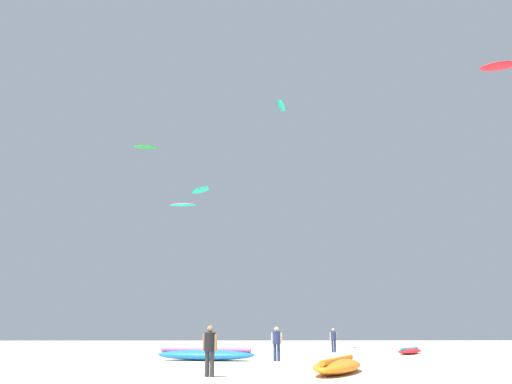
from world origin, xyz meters
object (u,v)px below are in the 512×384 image
(kite_grounded_mid, at_px, (410,351))
(kite_aloft_1, at_px, (183,205))
(person_foreground, at_px, (210,347))
(kite_aloft_4, at_px, (146,147))
(person_left, at_px, (277,341))
(kite_grounded_near, at_px, (338,366))
(kite_aloft_0, at_px, (498,66))
(kite_aloft_2, at_px, (200,190))
(person_midground, at_px, (333,338))
(kite_aloft_3, at_px, (281,105))
(kite_grounded_far, at_px, (205,354))

(kite_grounded_mid, xyz_separation_m, kite_aloft_1, (-16.84, 13.88, 13.02))
(person_foreground, xyz_separation_m, kite_aloft_4, (-9.93, 35.53, 19.99))
(person_foreground, distance_m, person_left, 9.33)
(kite_grounded_near, height_order, kite_grounded_mid, kite_grounded_near)
(person_left, height_order, kite_aloft_0, kite_aloft_0)
(kite_grounded_near, relative_size, kite_aloft_4, 1.81)
(kite_aloft_2, bearing_deg, kite_aloft_4, 174.02)
(person_midground, height_order, kite_grounded_mid, person_midground)
(person_foreground, distance_m, kite_grounded_near, 4.92)
(kite_grounded_mid, distance_m, kite_aloft_4, 35.78)
(kite_aloft_3, bearing_deg, kite_aloft_0, -25.50)
(kite_aloft_0, distance_m, kite_aloft_3, 18.00)
(kite_aloft_3, bearing_deg, kite_aloft_1, 149.71)
(kite_grounded_near, height_order, kite_aloft_1, kite_aloft_1)
(kite_grounded_near, xyz_separation_m, kite_aloft_4, (-14.61, 34.19, 20.71))
(kite_grounded_far, distance_m, kite_aloft_4, 34.45)
(kite_aloft_1, distance_m, kite_aloft_4, 10.70)
(kite_aloft_4, bearing_deg, kite_aloft_2, -5.98)
(kite_aloft_4, bearing_deg, kite_grounded_far, -70.77)
(kite_grounded_far, xyz_separation_m, kite_aloft_3, (5.20, 15.22, 20.96))
(kite_aloft_4, bearing_deg, kite_grounded_near, -66.86)
(kite_aloft_1, relative_size, kite_aloft_4, 1.00)
(kite_aloft_2, distance_m, kite_aloft_4, 8.03)
(kite_grounded_near, relative_size, kite_aloft_3, 1.81)
(kite_aloft_1, bearing_deg, person_midground, -42.23)
(kite_aloft_3, bearing_deg, person_left, -95.44)
(person_left, height_order, kite_aloft_2, kite_aloft_2)
(kite_aloft_0, bearing_deg, kite_aloft_2, 143.67)
(kite_aloft_0, relative_size, kite_aloft_1, 1.00)
(kite_aloft_3, bearing_deg, kite_grounded_near, -89.18)
(person_left, distance_m, kite_aloft_2, 30.69)
(kite_grounded_mid, xyz_separation_m, kite_aloft_0, (8.67, 0.72, 20.98))
(person_foreground, height_order, kite_aloft_0, kite_aloft_0)
(person_foreground, height_order, kite_grounded_near, person_foreground)
(kite_grounded_near, relative_size, kite_aloft_0, 1.82)
(person_left, distance_m, kite_aloft_3, 25.78)
(person_foreground, distance_m, kite_grounded_far, 9.59)
(kite_grounded_near, bearing_deg, kite_aloft_4, 113.14)
(person_foreground, distance_m, kite_aloft_3, 32.28)
(kite_aloft_0, height_order, kite_aloft_3, kite_aloft_3)
(kite_grounded_near, xyz_separation_m, kite_aloft_3, (-0.34, 23.41, 20.99))
(person_midground, relative_size, kite_aloft_4, 0.59)
(kite_aloft_1, bearing_deg, kite_aloft_3, -30.29)
(person_foreground, height_order, kite_aloft_2, kite_aloft_2)
(kite_grounded_near, bearing_deg, kite_grounded_far, 124.09)
(kite_grounded_near, xyz_separation_m, kite_grounded_far, (-5.54, 8.19, 0.03))
(kite_grounded_far, bearing_deg, kite_aloft_4, 109.23)
(kite_aloft_0, xyz_separation_m, kite_aloft_3, (-16.25, 7.75, 0.08))
(kite_grounded_far, bearing_deg, kite_aloft_3, 71.13)
(person_midground, height_order, kite_aloft_2, kite_aloft_2)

